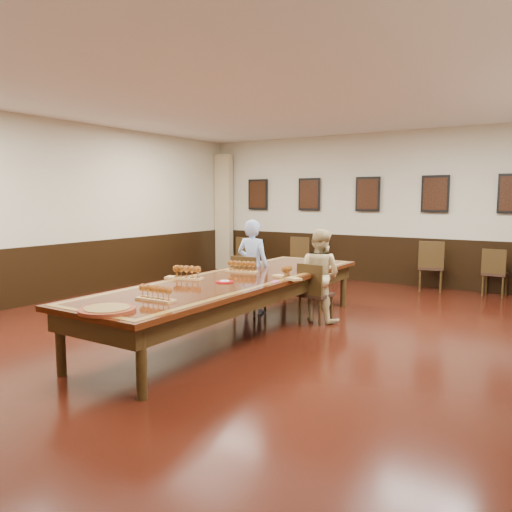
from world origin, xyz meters
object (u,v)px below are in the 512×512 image
Objects in this scene: person_woman at (319,275)px; conference_table at (236,288)px; chair_woman at (316,293)px; spare_chair_d at (495,272)px; person_man at (253,266)px; spare_chair_a at (248,255)px; spare_chair_b at (303,258)px; chair_man at (250,285)px; spare_chair_c at (431,266)px; carved_platter at (107,310)px.

person_woman is 0.27× the size of conference_table.
chair_woman is 4.12m from spare_chair_d.
person_man is (-1.12, 0.01, 0.30)m from chair_woman.
spare_chair_b reaches higher than spare_chair_a.
person_woman is 1.38m from conference_table.
chair_man is 0.19× the size of conference_table.
person_man is at bearing 49.44° from spare_chair_c.
chair_woman reaches higher than carved_platter.
person_woman is at bearing -90.00° from chair_woman.
spare_chair_d is at bearing 61.38° from conference_table.
spare_chair_c is 0.72× the size of person_woman.
person_man is at bearing -90.00° from chair_man.
spare_chair_b is 4.76m from conference_table.
spare_chair_c is at bearing 10.96° from spare_chair_d.
conference_table is at bearing 64.64° from spare_chair_d.
person_man is at bearing 53.08° from spare_chair_d.
person_man is (-1.93, -3.47, 0.25)m from spare_chair_c.
spare_chair_c reaches higher than conference_table.
spare_chair_c is (4.26, 0.11, 0.05)m from spare_chair_a.
chair_woman is 1.16m from person_man.
spare_chair_a is at bearing -10.01° from spare_chair_c.
conference_table is at bearing 98.55° from spare_chair_b.
spare_chair_a is at bearing -38.71° from person_woman.
chair_man is 1.06× the size of chair_woman.
person_man is at bearing 96.53° from spare_chair_b.
person_woman reaches higher than spare_chair_b.
chair_man is 0.29m from person_man.
spare_chair_d is at bearing -113.34° from chair_woman.
carved_platter is at bearing 110.74° from spare_chair_a.
spare_chair_a is 0.65× the size of person_woman.
carved_platter is at bearing 85.99° from person_woman.
carved_platter is at bearing 67.46° from spare_chair_c.
spare_chair_c is at bearing 78.94° from carved_platter.
person_man is 1.08× the size of person_woman.
carved_platter is at bearing 95.43° from person_man.
conference_table is at bearing 119.42° from spare_chair_a.
chair_woman is (1.11, 0.09, -0.03)m from chair_man.
chair_woman is 0.59× the size of person_man.
spare_chair_b reaches higher than chair_man.
person_woman reaches higher than chair_man.
chair_woman is 0.18× the size of conference_table.
person_man reaches higher than conference_table.
person_woman is at bearing 65.15° from spare_chair_c.
person_man is at bearing 4.15° from chair_woman.
spare_chair_b is 3.95m from spare_chair_d.
person_man is (0.89, -3.44, 0.27)m from spare_chair_b.
chair_woman is 0.64× the size of person_woman.
chair_man reaches higher than spare_chair_a.
spare_chair_a is (-2.34, 3.46, -0.02)m from chair_man.
person_man is (-0.01, 0.10, 0.28)m from chair_man.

